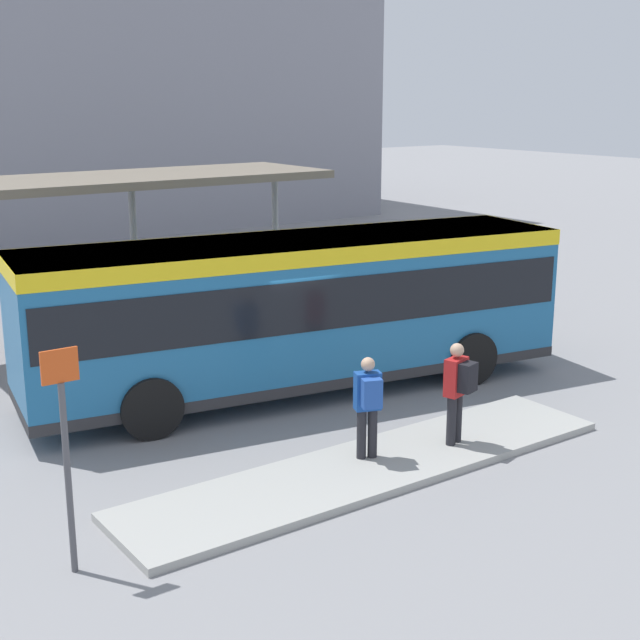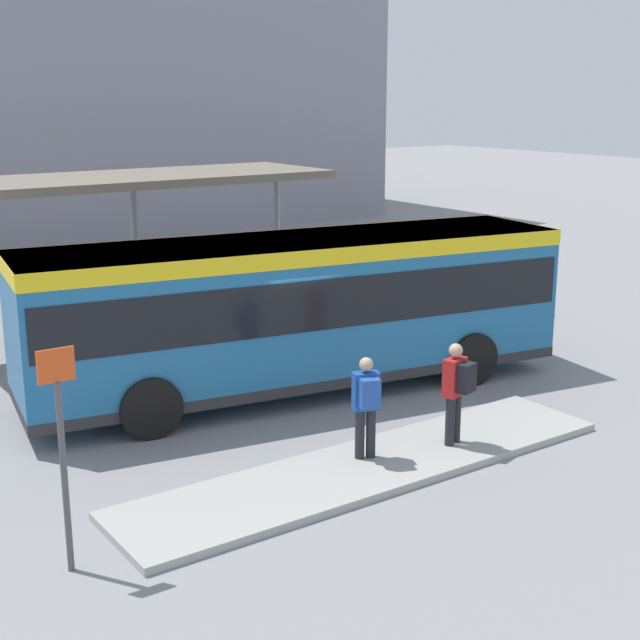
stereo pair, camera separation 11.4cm
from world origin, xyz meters
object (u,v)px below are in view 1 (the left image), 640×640
at_px(pedestrian_waiting, 458,387).
at_px(potted_planter_near_shelter, 160,338).
at_px(bicycle_red, 500,291).
at_px(potted_planter_far_side, 309,321).
at_px(city_bus, 298,303).
at_px(platform_sign, 66,451).
at_px(bicycle_yellow, 473,289).
at_px(bicycle_black, 524,295).
at_px(pedestrian_companion, 368,402).

xyz_separation_m(pedestrian_waiting, potted_planter_near_shelter, (-1.99, 6.68, -0.37)).
height_order(bicycle_red, potted_planter_near_shelter, potted_planter_near_shelter).
distance_m(bicycle_red, potted_planter_far_side, 7.00).
relative_size(city_bus, platform_sign, 3.81).
height_order(bicycle_yellow, platform_sign, platform_sign).
height_order(pedestrian_waiting, bicycle_red, pedestrian_waiting).
relative_size(pedestrian_waiting, potted_planter_near_shelter, 1.23).
bearing_deg(potted_planter_near_shelter, potted_planter_far_side, -12.80).
bearing_deg(bicycle_red, platform_sign, -60.49).
relative_size(pedestrian_waiting, potted_planter_far_side, 1.17).
height_order(pedestrian_waiting, potted_planter_near_shelter, pedestrian_waiting).
distance_m(bicycle_yellow, potted_planter_far_side, 6.85).
xyz_separation_m(city_bus, bicycle_black, (8.67, 2.07, -1.37)).
bearing_deg(bicycle_red, pedestrian_companion, -52.18).
xyz_separation_m(bicycle_black, potted_planter_near_shelter, (-10.28, 0.64, 0.34)).
bearing_deg(potted_planter_near_shelter, bicycle_red, 0.58).
distance_m(bicycle_black, bicycle_red, 0.75).
relative_size(city_bus, bicycle_red, 6.29).
height_order(bicycle_black, potted_planter_far_side, potted_planter_far_side).
bearing_deg(bicycle_red, city_bus, -67.42).
bearing_deg(bicycle_red, potted_planter_near_shelter, -85.05).
bearing_deg(platform_sign, potted_planter_near_shelter, 56.89).
xyz_separation_m(bicycle_black, potted_planter_far_side, (-7.04, -0.09, 0.36)).
bearing_deg(pedestrian_companion, bicycle_black, -39.12).
distance_m(bicycle_yellow, potted_planter_near_shelter, 9.93).
height_order(pedestrian_companion, potted_planter_far_side, pedestrian_companion).
relative_size(city_bus, bicycle_black, 6.18).
bearing_deg(platform_sign, bicycle_red, 25.14).
bearing_deg(potted_planter_far_side, city_bus, -129.35).
bearing_deg(bicycle_black, pedestrian_waiting, 131.94).
xyz_separation_m(bicycle_black, bicycle_yellow, (-0.39, 1.50, -0.03)).
bearing_deg(platform_sign, city_bus, 33.80).
relative_size(pedestrian_companion, potted_planter_far_side, 1.13).
relative_size(city_bus, pedestrian_waiting, 6.37).
relative_size(bicycle_black, potted_planter_far_side, 1.21).
bearing_deg(bicycle_yellow, city_bus, 105.07).
bearing_deg(bicycle_yellow, platform_sign, 109.73).
distance_m(pedestrian_companion, bicycle_black, 11.36).
bearing_deg(potted_planter_near_shelter, bicycle_yellow, 4.92).
xyz_separation_m(pedestrian_companion, bicycle_red, (9.72, 6.42, -0.68)).
xyz_separation_m(city_bus, platform_sign, (-6.00, -4.01, -0.19)).
bearing_deg(potted_planter_far_side, pedestrian_companion, -116.45).
relative_size(pedestrian_waiting, platform_sign, 0.60).
relative_size(bicycle_red, potted_planter_far_side, 1.18).
height_order(pedestrian_companion, bicycle_black, pedestrian_companion).
xyz_separation_m(bicycle_red, bicycle_yellow, (-0.29, 0.75, -0.02)).
bearing_deg(pedestrian_waiting, city_bus, -10.28).
bearing_deg(potted_planter_far_side, bicycle_red, 6.88).
bearing_deg(pedestrian_waiting, potted_planter_far_side, -27.61).
xyz_separation_m(pedestrian_companion, bicycle_yellow, (9.43, 7.17, -0.71)).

